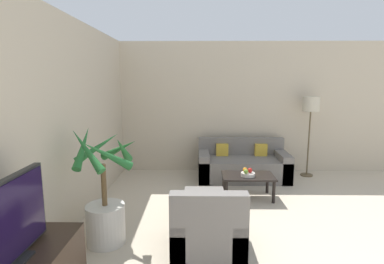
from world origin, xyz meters
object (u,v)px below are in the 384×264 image
(coffee_table, at_px, (248,178))
(sofa_loveseat, at_px, (242,165))
(orange_fruit, at_px, (245,170))
(television, at_px, (6,225))
(fruit_bowl, at_px, (248,174))
(potted_palm, at_px, (105,204))
(ottoman, at_px, (204,205))
(floor_lamp, at_px, (311,109))
(apple_red, at_px, (250,170))
(apple_green, at_px, (246,171))
(armchair, at_px, (207,231))

(coffee_table, bearing_deg, sofa_loveseat, 86.18)
(sofa_loveseat, distance_m, orange_fruit, 1.07)
(coffee_table, bearing_deg, television, -126.54)
(coffee_table, bearing_deg, fruit_bowl, -103.47)
(potted_palm, height_order, ottoman, potted_palm)
(coffee_table, relative_size, ottoman, 1.47)
(floor_lamp, distance_m, orange_fruit, 2.10)
(coffee_table, height_order, apple_red, apple_red)
(potted_palm, distance_m, orange_fruit, 2.32)
(sofa_loveseat, bearing_deg, orange_fruit, -96.84)
(potted_palm, bearing_deg, fruit_bowl, 35.62)
(ottoman, bearing_deg, potted_palm, -148.67)
(potted_palm, relative_size, apple_green, 19.41)
(coffee_table, bearing_deg, apple_red, -73.93)
(floor_lamp, xyz_separation_m, ottoman, (-2.14, -1.90, -1.19))
(sofa_loveseat, distance_m, ottoman, 1.90)
(apple_red, bearing_deg, potted_palm, -144.82)
(ottoman, bearing_deg, television, -122.70)
(floor_lamp, distance_m, armchair, 3.69)
(television, relative_size, orange_fruit, 12.17)
(floor_lamp, xyz_separation_m, apple_green, (-1.46, -1.31, -0.88))
(television, distance_m, armchair, 2.00)
(floor_lamp, bearing_deg, armchair, -127.23)
(sofa_loveseat, bearing_deg, potted_palm, -129.11)
(orange_fruit, bearing_deg, fruit_bowl, -41.86)
(potted_palm, bearing_deg, ottoman, 31.33)
(floor_lamp, bearing_deg, coffee_table, -139.62)
(television, bearing_deg, ottoman, 57.30)
(potted_palm, relative_size, apple_red, 17.99)
(potted_palm, height_order, apple_red, potted_palm)
(television, height_order, fruit_bowl, television)
(apple_red, distance_m, apple_green, 0.09)
(potted_palm, bearing_deg, floor_lamp, 38.24)
(sofa_loveseat, xyz_separation_m, apple_green, (-0.12, -1.13, 0.22))
(apple_green, bearing_deg, potted_palm, -144.82)
(fruit_bowl, relative_size, orange_fruit, 3.01)
(apple_green, distance_m, orange_fruit, 0.09)
(coffee_table, distance_m, armchair, 1.76)
(television, bearing_deg, sofa_loveseat, 60.58)
(fruit_bowl, bearing_deg, television, -126.92)
(coffee_table, xyz_separation_m, apple_green, (-0.06, -0.11, 0.15))
(floor_lamp, xyz_separation_m, apple_red, (-1.39, -1.26, -0.88))
(television, distance_m, coffee_table, 3.61)
(floor_lamp, relative_size, apple_red, 20.51)
(fruit_bowl, height_order, armchair, armchair)
(television, xyz_separation_m, fruit_bowl, (2.10, 2.80, -0.53))
(armchair, bearing_deg, coffee_table, 65.76)
(apple_red, height_order, apple_green, apple_red)
(armchair, bearing_deg, fruit_bowl, 65.38)
(apple_green, bearing_deg, ottoman, -138.92)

